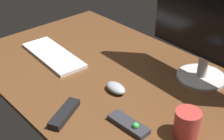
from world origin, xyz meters
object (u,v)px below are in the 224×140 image
object	(u,v)px
media_remote	(129,124)
computer_mouse	(116,88)
tv_remote	(64,114)
coffee_mug	(187,123)
monitor	(211,22)
keyboard	(53,55)

from	to	relation	value
media_remote	computer_mouse	bearing A→B (deg)	146.80
tv_remote	coffee_mug	world-z (taller)	coffee_mug
monitor	coffee_mug	size ratio (longest dim) A/B	5.70
media_remote	coffee_mug	distance (cm)	19.65
keyboard	tv_remote	size ratio (longest dim) A/B	2.29
media_remote	tv_remote	size ratio (longest dim) A/B	0.98
computer_mouse	media_remote	bearing A→B (deg)	-26.83
monitor	media_remote	xyz separation A→B (cm)	(1.35, -44.92, -25.19)
media_remote	tv_remote	bearing A→B (deg)	-148.43
computer_mouse	tv_remote	bearing A→B (deg)	-88.31
tv_remote	coffee_mug	size ratio (longest dim) A/B	1.73
keyboard	tv_remote	xyz separation A→B (cm)	(40.68, -21.64, 0.49)
monitor	media_remote	world-z (taller)	monitor
coffee_mug	media_remote	bearing A→B (deg)	-143.24
computer_mouse	media_remote	size ratio (longest dim) A/B	0.60
monitor	keyboard	xyz separation A→B (cm)	(-58.96, -36.62, -25.48)
keyboard	monitor	bearing A→B (deg)	35.39
keyboard	media_remote	xyz separation A→B (cm)	(60.31, -8.29, 0.28)
monitor	computer_mouse	world-z (taller)	monitor
monitor	media_remote	bearing A→B (deg)	-85.57
keyboard	tv_remote	world-z (taller)	tv_remote
keyboard	coffee_mug	world-z (taller)	coffee_mug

